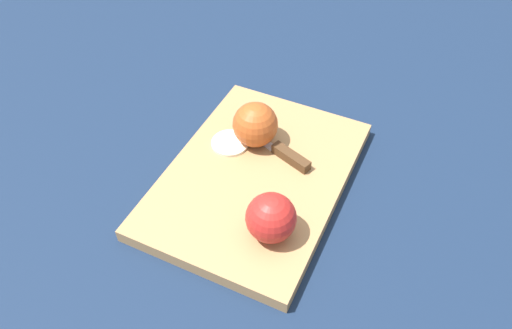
{
  "coord_description": "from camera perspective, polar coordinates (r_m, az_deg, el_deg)",
  "views": [
    {
      "loc": [
        -0.5,
        -0.22,
        0.62
      ],
      "look_at": [
        0.0,
        0.0,
        0.04
      ],
      "focal_mm": 35.0,
      "sensor_mm": 36.0,
      "label": 1
    }
  ],
  "objects": [
    {
      "name": "knife",
      "position": [
        0.83,
        3.43,
        1.19
      ],
      "size": [
        0.07,
        0.15,
        0.02
      ],
      "rotation": [
        0.0,
        0.0,
        1.22
      ],
      "color": "silver",
      "rests_on": "cutting_board"
    },
    {
      "name": "apple_slice",
      "position": [
        0.85,
        -3.0,
        2.47
      ],
      "size": [
        0.06,
        0.06,
        0.01
      ],
      "color": "#EFE5C6",
      "rests_on": "cutting_board"
    },
    {
      "name": "ground_plane",
      "position": [
        0.82,
        -0.0,
        -2.07
      ],
      "size": [
        4.0,
        4.0,
        0.0
      ],
      "primitive_type": "plane",
      "color": "#14233D"
    },
    {
      "name": "apple_half_right",
      "position": [
        0.83,
        -0.11,
        4.59
      ],
      "size": [
        0.08,
        0.08,
        0.08
      ],
      "rotation": [
        0.0,
        0.0,
        1.62
      ],
      "color": "#AD4C1E",
      "rests_on": "cutting_board"
    },
    {
      "name": "cutting_board",
      "position": [
        0.81,
        -0.0,
        -1.53
      ],
      "size": [
        0.39,
        0.28,
        0.02
      ],
      "color": "#A37A4C",
      "rests_on": "ground_plane"
    },
    {
      "name": "apple_half_left",
      "position": [
        0.7,
        1.73,
        -6.08
      ],
      "size": [
        0.07,
        0.07,
        0.07
      ],
      "rotation": [
        0.0,
        0.0,
        0.51
      ],
      "color": "red",
      "rests_on": "cutting_board"
    }
  ]
}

